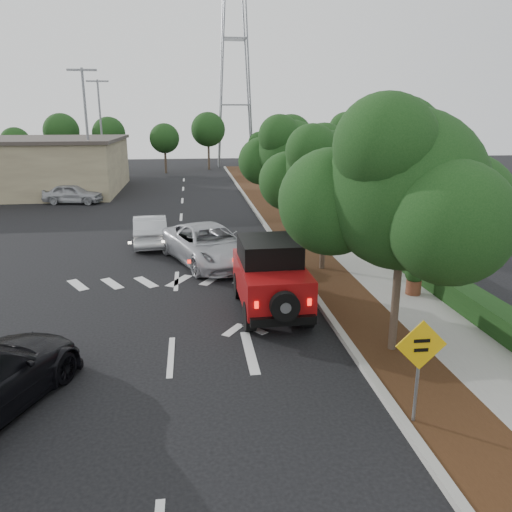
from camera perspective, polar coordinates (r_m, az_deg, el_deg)
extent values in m
plane|color=black|center=(12.99, -9.70, -11.26)|extent=(120.00, 120.00, 0.00)
cube|color=#9E9B93|center=(24.59, 2.01, 2.18)|extent=(0.20, 70.00, 0.15)
cube|color=black|center=(24.78, 4.30, 2.21)|extent=(1.80, 70.00, 0.12)
cube|color=gray|center=(25.22, 8.53, 2.32)|extent=(2.00, 70.00, 0.12)
cube|color=black|center=(25.57, 11.59, 3.14)|extent=(0.80, 70.00, 0.80)
cylinder|color=black|center=(16.56, -1.96, -3.38)|extent=(0.31, 0.85, 0.85)
cylinder|color=black|center=(16.81, 3.64, -3.10)|extent=(0.31, 0.85, 0.85)
cylinder|color=black|center=(14.09, -0.74, -6.89)|extent=(0.31, 0.85, 0.85)
cylinder|color=black|center=(14.39, 5.83, -6.49)|extent=(0.31, 0.85, 0.85)
cube|color=maroon|center=(15.24, 1.67, -2.79)|extent=(1.96, 3.94, 1.06)
cube|color=black|center=(15.29, 1.49, 0.67)|extent=(1.78, 2.18, 0.68)
cube|color=maroon|center=(16.66, 0.78, -1.45)|extent=(1.69, 1.12, 0.87)
cube|color=black|center=(13.54, 3.16, -7.42)|extent=(1.81, 0.22, 0.23)
cylinder|color=black|center=(13.22, 3.31, -5.78)|extent=(0.81, 0.25, 0.80)
cube|color=#FF190C|center=(13.30, 0.06, -5.62)|extent=(0.11, 0.04, 0.19)
cube|color=#FF190C|center=(13.57, 6.14, -5.27)|extent=(0.11, 0.04, 0.19)
imported|color=#B2B4BA|center=(20.40, -5.41, 1.30)|extent=(4.41, 6.17, 1.56)
imported|color=#B4B6BD|center=(23.86, -11.99, 2.95)|extent=(1.83, 4.33, 1.39)
imported|color=#ABADB3|center=(36.66, -20.20, 6.70)|extent=(4.19, 2.30, 1.35)
cylinder|color=slate|center=(10.21, 17.98, -12.89)|extent=(0.07, 0.07, 1.95)
cube|color=#E1AB0B|center=(9.90, 18.36, -9.64)|extent=(1.00, 0.04, 1.00)
cube|color=black|center=(9.85, 18.46, -9.20)|extent=(0.32, 0.01, 0.07)
cube|color=black|center=(9.93, 18.36, -10.17)|extent=(0.28, 0.01, 0.07)
cylinder|color=brown|center=(17.40, 17.54, -3.41)|extent=(0.54, 0.54, 0.50)
sphere|color=black|center=(17.26, 17.67, -1.94)|extent=(0.62, 0.62, 0.62)
imported|color=black|center=(17.24, 17.69, -1.72)|extent=(0.57, 0.51, 0.58)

